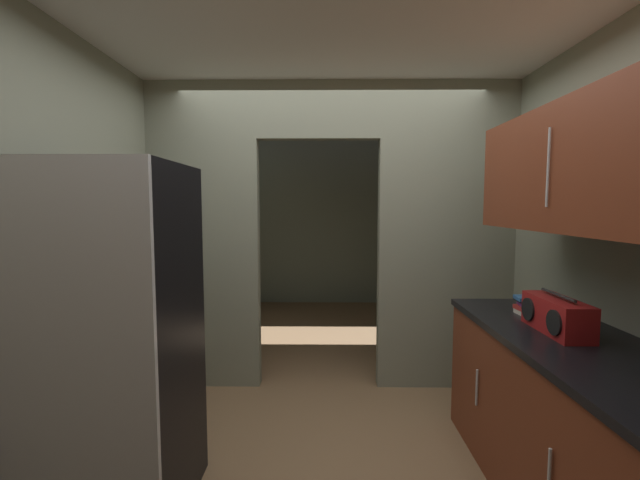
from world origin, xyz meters
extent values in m
plane|color=brown|center=(0.00, 0.00, 0.00)|extent=(20.00, 20.00, 0.00)
cube|color=silver|center=(0.00, 0.38, 2.61)|extent=(3.48, 6.57, 0.06)
cube|color=gray|center=(-1.08, 1.28, 1.29)|extent=(0.92, 0.12, 2.58)
cube|color=gray|center=(0.97, 1.28, 1.29)|extent=(1.14, 0.12, 2.58)
cube|color=gray|center=(-0.11, 1.28, 2.35)|extent=(1.02, 0.12, 0.47)
cube|color=gray|center=(0.00, 4.40, 1.29)|extent=(3.08, 0.10, 2.58)
cube|color=gray|center=(-1.49, 2.84, 1.29)|extent=(0.10, 3.12, 2.58)
cube|color=gray|center=(1.49, 2.84, 1.29)|extent=(0.10, 3.12, 2.58)
cube|color=black|center=(-1.13, -0.21, 0.89)|extent=(0.74, 0.68, 1.77)
cube|color=#B7BABC|center=(-1.13, -0.57, 0.89)|extent=(0.74, 0.03, 1.77)
cube|color=maroon|center=(1.20, -0.23, 0.43)|extent=(0.65, 1.84, 0.86)
cube|color=black|center=(1.20, -0.23, 0.88)|extent=(0.69, 1.84, 0.04)
cylinder|color=#B7BABC|center=(0.86, -0.63, 0.47)|extent=(0.01, 0.01, 0.22)
cylinder|color=#B7BABC|center=(0.86, 0.18, 0.47)|extent=(0.01, 0.01, 0.22)
cube|color=maroon|center=(1.20, -0.23, 1.75)|extent=(0.34, 1.66, 0.63)
cylinder|color=#B7BABC|center=(1.01, -0.23, 1.75)|extent=(0.01, 0.01, 0.38)
cube|color=maroon|center=(1.17, -0.09, 0.99)|extent=(0.17, 0.44, 0.18)
cylinder|color=#262626|center=(1.17, -0.09, 1.10)|extent=(0.02, 0.31, 0.02)
cylinder|color=black|center=(1.08, -0.23, 0.99)|extent=(0.01, 0.13, 0.13)
cylinder|color=black|center=(1.08, 0.04, 0.99)|extent=(0.01, 0.13, 0.13)
cube|color=beige|center=(1.18, 0.26, 0.91)|extent=(0.11, 0.13, 0.03)
cube|color=red|center=(1.19, 0.27, 0.94)|extent=(0.12, 0.13, 0.02)
cube|color=#8C3893|center=(1.19, 0.26, 0.96)|extent=(0.12, 0.16, 0.03)
cube|color=black|center=(1.18, 0.26, 0.98)|extent=(0.11, 0.14, 0.01)
cube|color=#2D609E|center=(1.18, 0.26, 1.00)|extent=(0.14, 0.13, 0.02)
camera|label=1|loc=(-0.06, -2.25, 1.57)|focal=23.39mm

